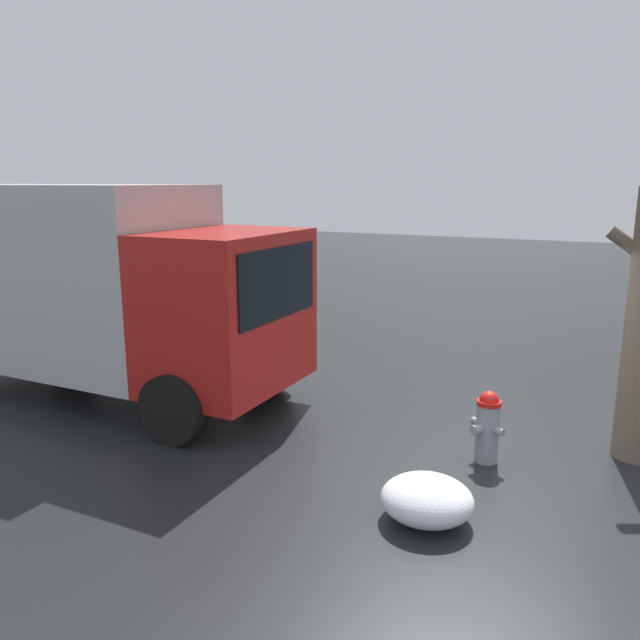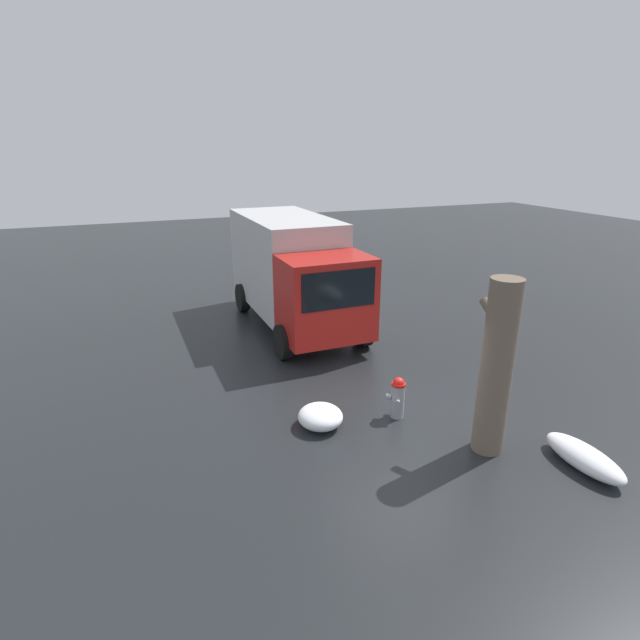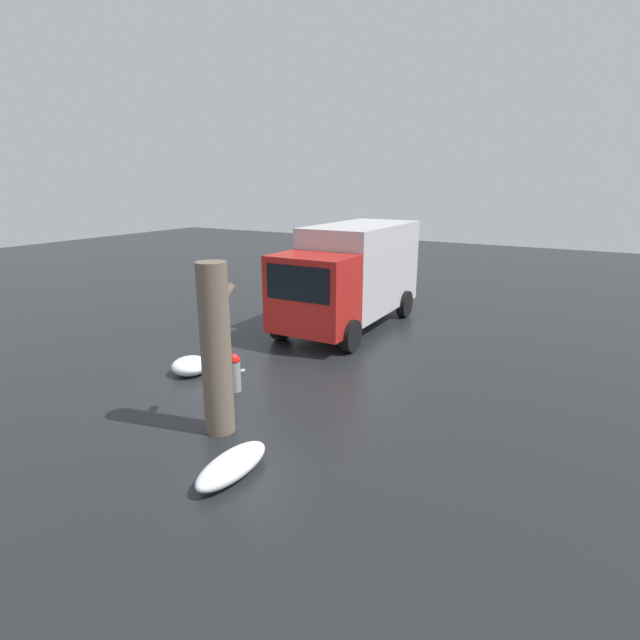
{
  "view_description": "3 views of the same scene",
  "coord_description": "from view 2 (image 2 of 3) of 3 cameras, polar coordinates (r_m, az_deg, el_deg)",
  "views": [
    {
      "loc": [
        -1.29,
        6.97,
        3.23
      ],
      "look_at": [
        2.55,
        -0.73,
        1.31
      ],
      "focal_mm": 35.0,
      "sensor_mm": 36.0,
      "label": 1
    },
    {
      "loc": [
        -7.62,
        4.76,
        5.21
      ],
      "look_at": [
        3.15,
        0.4,
        1.09
      ],
      "focal_mm": 28.0,
      "sensor_mm": 36.0,
      "label": 2
    },
    {
      "loc": [
        -7.98,
        -6.76,
        4.5
      ],
      "look_at": [
        3.47,
        -0.19,
        0.82
      ],
      "focal_mm": 28.0,
      "sensor_mm": 36.0,
      "label": 3
    }
  ],
  "objects": [
    {
      "name": "ground_plane",
      "position": [
        10.39,
        8.77,
        -10.84
      ],
      "size": [
        60.0,
        60.0,
        0.0
      ],
      "primitive_type": "plane",
      "color": "black"
    },
    {
      "name": "fire_hydrant",
      "position": [
        10.17,
        8.87,
        -8.67
      ],
      "size": [
        0.45,
        0.39,
        0.87
      ],
      "rotation": [
        0.0,
        0.0,
        1.02
      ],
      "color": "gray",
      "rests_on": "ground_plane"
    },
    {
      "name": "tree_trunk",
      "position": [
        9.06,
        19.5,
        -5.15
      ],
      "size": [
        0.83,
        0.55,
        3.18
      ],
      "color": "#6B5B4C",
      "rests_on": "ground_plane"
    },
    {
      "name": "delivery_truck",
      "position": [
        14.82,
        -3.1,
        5.86
      ],
      "size": [
        6.29,
        2.59,
        3.18
      ],
      "rotation": [
        0.0,
        0.0,
        1.58
      ],
      "color": "red",
      "rests_on": "ground_plane"
    },
    {
      "name": "snow_pile_by_hydrant",
      "position": [
        9.85,
        0.05,
        -10.98
      ],
      "size": [
        0.9,
        0.87,
        0.42
      ],
      "color": "white",
      "rests_on": "ground_plane"
    },
    {
      "name": "snow_pile_curbside",
      "position": [
        9.85,
        27.96,
        -13.7
      ],
      "size": [
        1.54,
        0.6,
        0.37
      ],
      "color": "white",
      "rests_on": "ground_plane"
    }
  ]
}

